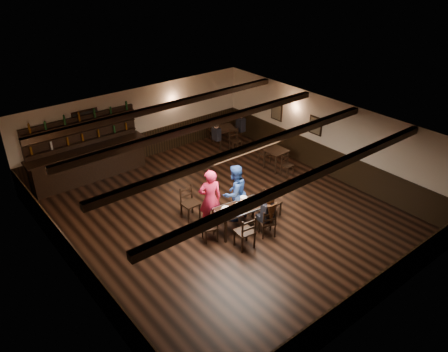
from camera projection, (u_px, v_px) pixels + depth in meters
ground at (224, 216)px, 13.06m from camera, size 10.00×10.00×0.00m
room_shell at (223, 163)px, 12.25m from camera, size 9.02×10.02×2.71m
dining_table at (240, 210)px, 12.15m from camera, size 1.53×0.90×0.75m
chair_near_left at (247, 231)px, 11.43m from camera, size 0.51×0.49×0.99m
chair_near_right at (268, 221)px, 11.93m from camera, size 0.52×0.51×0.87m
chair_end_left at (212, 224)px, 11.82m from camera, size 0.50×0.51×0.86m
chair_end_right at (271, 201)px, 12.78m from camera, size 0.44×0.46×0.93m
chair_far_pushed at (188, 200)px, 12.75m from camera, size 0.47×0.45×0.99m
woman_pink at (210, 199)px, 12.18m from camera, size 0.77×0.64×1.81m
man_blue at (235, 193)px, 12.54m from camera, size 0.89×0.72×1.74m
seated_person at (269, 209)px, 11.80m from camera, size 0.37×0.56×0.91m
cake at (226, 209)px, 11.95m from camera, size 0.26×0.26×0.08m
plate_stack_a at (238, 206)px, 11.99m from camera, size 0.17×0.17×0.16m
plate_stack_b at (244, 200)px, 12.20m from camera, size 0.19×0.19×0.23m
tea_light at (240, 204)px, 12.18m from camera, size 0.04×0.04×0.06m
salt_shaker at (251, 203)px, 12.18m from camera, size 0.04×0.04×0.09m
pepper_shaker at (254, 202)px, 12.25m from camera, size 0.03×0.03×0.08m
drink_glass at (247, 201)px, 12.27m from camera, size 0.06×0.06×0.10m
menu_red at (258, 203)px, 12.26m from camera, size 0.35×0.27×0.00m
menu_blue at (253, 199)px, 12.45m from camera, size 0.32×0.27×0.00m
bar_counter at (88, 159)px, 14.77m from camera, size 4.06×0.70×2.20m
back_table_a at (276, 153)px, 15.39m from camera, size 0.71×0.71×0.75m
back_table_b at (225, 130)px, 17.17m from camera, size 1.00×1.00×0.75m
bg_patron_left at (216, 132)px, 16.62m from camera, size 0.21×0.34×0.70m
bg_patron_right at (241, 121)px, 17.40m from camera, size 0.28×0.41×0.79m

